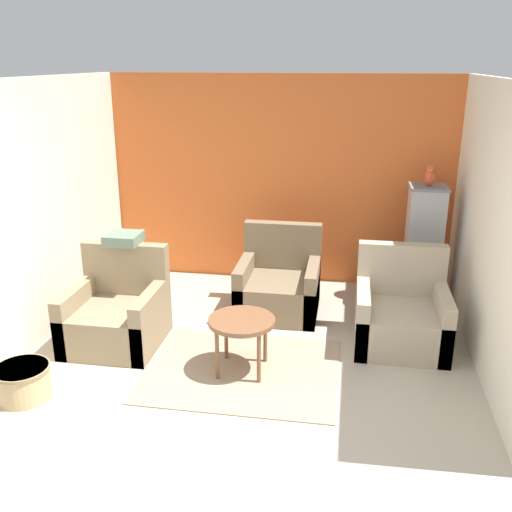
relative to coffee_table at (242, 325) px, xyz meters
The scene contains 14 objects.
ground_plane 1.15m from the coffee_table, 88.86° to the right, with size 20.00×20.00×0.00m, color #B2A893.
wall_back_accent 2.47m from the coffee_table, 89.48° to the left, with size 4.19×0.06×2.48m.
wall_left 2.28m from the coffee_table, 162.95° to the left, with size 0.06×3.37×2.48m.
wall_right 2.32m from the coffee_table, 16.73° to the left, with size 0.06×3.37×2.48m.
area_rug 0.44m from the coffee_table, ahead, with size 1.69×1.38×0.01m.
coffee_table is the anchor object (origin of this frame).
armchair_left 1.35m from the coffee_table, 165.14° to the left, with size 0.86×0.85×0.92m.
armchair_right 1.62m from the coffee_table, 28.77° to the left, with size 0.86×0.85×0.92m.
armchair_middle 1.35m from the coffee_table, 83.32° to the left, with size 0.86×0.85×0.92m.
birdcage 2.49m from the coffee_table, 47.01° to the left, with size 0.49×0.49×1.35m.
parrot 2.68m from the coffee_table, 47.04° to the left, with size 0.11×0.19×0.23m.
potted_plant 2.22m from the coffee_table, 58.81° to the left, with size 0.31×0.28×0.68m.
wicker_basket 1.85m from the coffee_table, 157.10° to the right, with size 0.45×0.45×0.28m.
throw_pillow 1.54m from the coffee_table, 153.26° to the left, with size 0.33×0.33×0.10m.
Camera 1 is at (0.84, -3.33, 2.63)m, focal length 40.00 mm.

